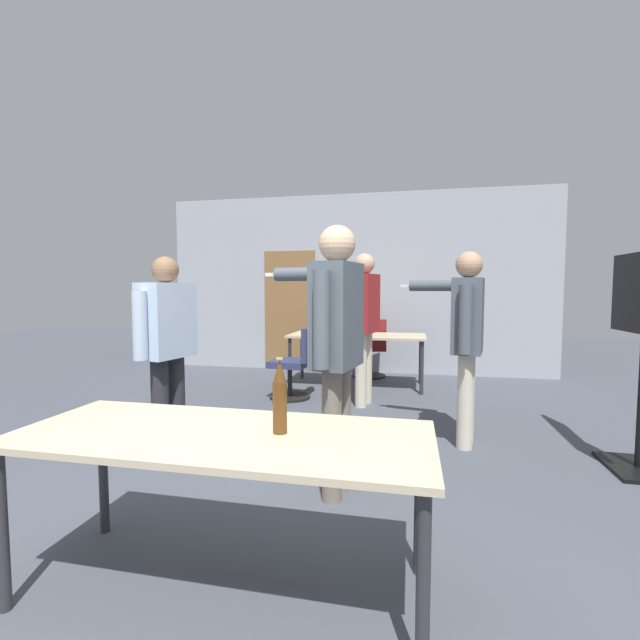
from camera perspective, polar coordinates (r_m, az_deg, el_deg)
The scene contains 11 objects.
ground_plane at distance 2.24m, azimuth -19.09°, elevation -34.15°, with size 24.00×24.00×0.00m, color #474C56.
back_wall at distance 7.23m, azimuth 4.29°, elevation 4.76°, with size 6.44×0.12×2.97m.
conference_table_near at distance 2.05m, azimuth -12.88°, elevation -16.21°, with size 1.87×0.74×0.74m.
conference_table_far at distance 6.15m, azimuth 4.95°, elevation -2.54°, with size 1.92×0.81×0.74m.
person_near_casual at distance 3.96m, azimuth 18.87°, elevation -1.20°, with size 0.75×0.75×1.71m.
person_left_plaid at distance 5.10m, azimuth 5.74°, elevation 0.80°, with size 0.78×0.79×1.81m.
person_center_tall at distance 3.88m, azimuth -19.88°, elevation -1.94°, with size 0.75×0.79×1.66m.
person_far_watching at distance 2.82m, azimuth 1.99°, elevation -1.76°, with size 0.78×0.73×1.80m.
office_chair_mid_tucked at distance 6.77m, azimuth 6.69°, elevation -4.01°, with size 0.56×0.61×0.93m.
office_chair_side_rolled at distance 5.46m, azimuth -3.29°, elevation -6.11°, with size 0.57×0.52×0.91m.
beer_bottle at distance 1.93m, azimuth -5.38°, elevation -10.29°, with size 0.06×0.06×0.34m.
Camera 1 is at (0.94, -1.50, 1.38)m, focal length 24.00 mm.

